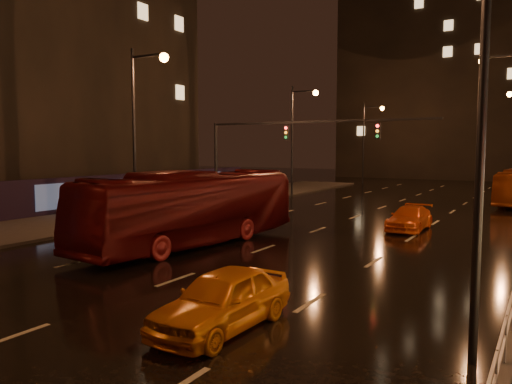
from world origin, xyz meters
TOP-DOWN VIEW (x-y plane):
  - ground at (0.00, 20.00)m, footprint 140.00×140.00m
  - sidewalk_left at (-13.50, 15.00)m, footprint 7.00×70.00m
  - building_distant at (4.00, 72.00)m, footprint 44.00×16.00m
  - hoarding_left at (-17.20, 12.00)m, footprint 0.30×46.00m
  - traffic_signal at (-5.06, 20.00)m, footprint 15.31×0.32m
  - streetlight_right at (8.92, 2.00)m, footprint 2.64×0.50m
  - bus_red at (-3.31, 9.19)m, footprint 4.01×12.50m
  - taxi_near at (3.99, 1.00)m, footprint 1.90×4.43m
  - taxi_far at (4.29, 18.61)m, footprint 1.81×4.41m

SIDE VIEW (x-z plane):
  - ground at x=0.00m, z-range 0.00..0.00m
  - sidewalk_left at x=-13.50m, z-range 0.00..0.15m
  - taxi_far at x=4.29m, z-range 0.00..1.28m
  - taxi_near at x=3.99m, z-range 0.00..1.49m
  - hoarding_left at x=-17.20m, z-range 0.00..2.50m
  - bus_red at x=-3.31m, z-range 0.00..3.42m
  - traffic_signal at x=-5.06m, z-range 1.64..7.84m
  - streetlight_right at x=8.92m, z-range 1.43..11.43m
  - building_distant at x=4.00m, z-range 0.00..36.00m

